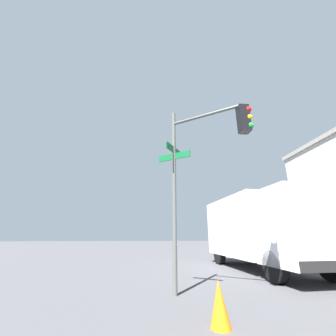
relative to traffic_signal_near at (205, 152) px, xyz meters
The scene contains 3 objects.
traffic_signal_near is the anchor object (origin of this frame).
box_truck_second 5.74m from the traffic_signal_near, 139.89° to the left, with size 7.35×2.75×3.30m.
traffic_cone 3.73m from the traffic_signal_near, 12.78° to the right, with size 0.36×0.36×0.73m, color orange.
Camera 1 is at (-1.00, -7.64, 1.48)m, focal length 22.17 mm.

